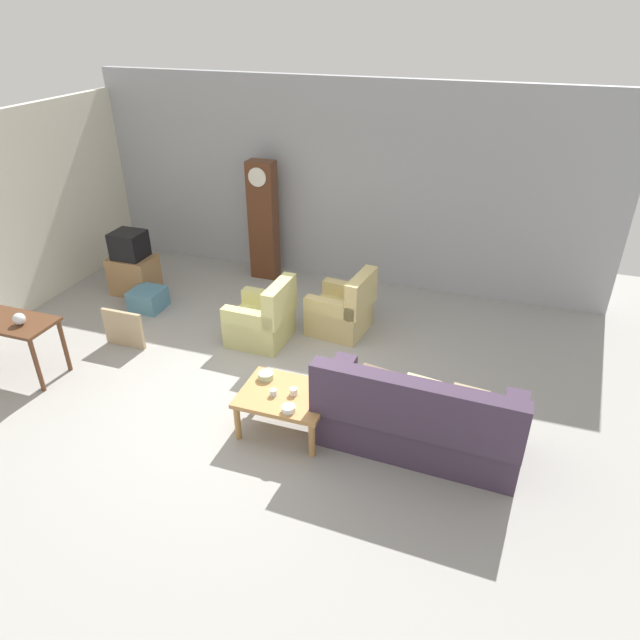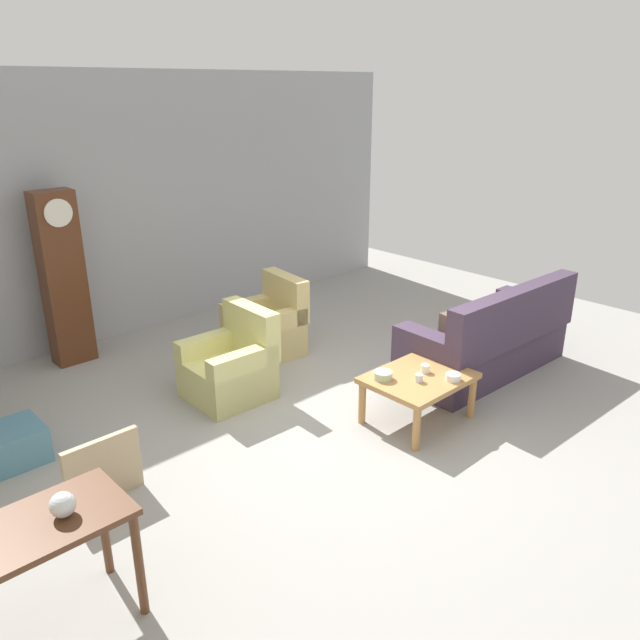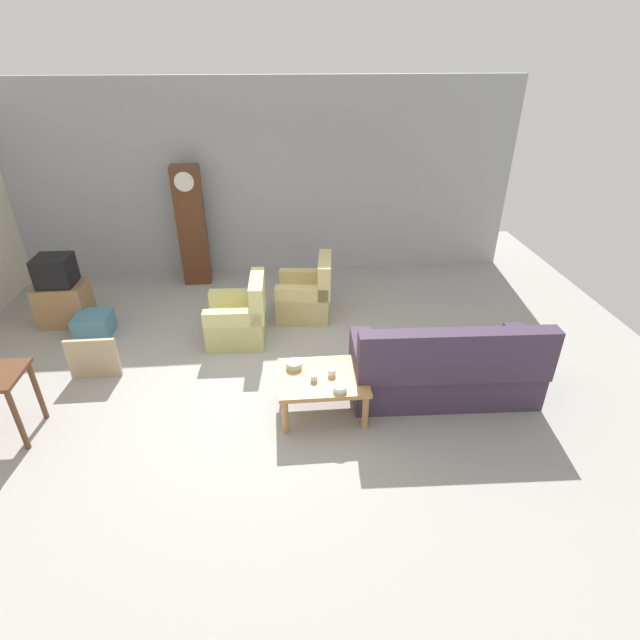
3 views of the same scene
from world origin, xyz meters
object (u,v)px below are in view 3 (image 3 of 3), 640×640
Objects in this scene: armchair_olive_far at (307,296)px; framed_picture_leaning at (93,359)px; grandfather_clock at (192,226)px; couch_floral at (445,370)px; tv_crt at (55,271)px; bowl_shallow_green at (294,365)px; coffee_table_wood at (323,381)px; cup_blue_rimmed at (314,378)px; storage_box_blue at (94,325)px; bowl_white_stacked at (340,388)px; tv_stand_cabinet at (64,303)px; cup_white_porcelain at (332,372)px; armchair_olive_near at (239,319)px.

armchair_olive_far reaches higher than framed_picture_leaning.
grandfather_clock is at bearing 71.64° from framed_picture_leaning.
couch_floral is 4.44× the size of tv_crt.
armchair_olive_far reaches higher than bowl_shallow_green.
couch_floral is 3.55× the size of framed_picture_leaning.
grandfather_clock is at bearing 35.84° from tv_crt.
cup_blue_rimmed is (-0.10, -0.07, 0.10)m from coffee_table_wood.
bowl_white_stacked is (3.20, -2.19, 0.34)m from storage_box_blue.
grandfather_clock is 2.90× the size of tv_stand_cabinet.
cup_white_porcelain is 0.60× the size of bowl_white_stacked.
cup_white_porcelain reaches higher than bowl_shallow_green.
cup_blue_rimmed is (-1.52, -0.22, 0.15)m from couch_floral.
tv_crt is at bearing -144.16° from grandfather_clock.
armchair_olive_far is at bearing 82.41° from bowl_shallow_green.
bowl_shallow_green is at bearing -16.04° from framed_picture_leaning.
coffee_table_wood is 5.47× the size of bowl_shallow_green.
tv_stand_cabinet is 1.69m from framed_picture_leaning.
armchair_olive_near is 1.35× the size of tv_stand_cabinet.
cup_blue_rimmed is at bearing -64.99° from grandfather_clock.
tv_crt is 4.56m from bowl_white_stacked.
armchair_olive_near is 1.92× the size of tv_crt.
armchair_olive_far reaches higher than cup_blue_rimmed.
framed_picture_leaning is (0.84, -1.46, -0.04)m from tv_stand_cabinet.
tv_crt is at bearing 119.87° from framed_picture_leaning.
framed_picture_leaning reaches higher than coffee_table_wood.
couch_floral is 3.14× the size of tv_stand_cabinet.
armchair_olive_near is 5.24× the size of bowl_shallow_green.
grandfather_clock is at bearing 115.01° from cup_blue_rimmed.
grandfather_clock is 3.29× the size of framed_picture_leaning.
bowl_shallow_green is at bearing 127.69° from cup_blue_rimmed.
framed_picture_leaning is (-2.72, 0.88, -0.13)m from coffee_table_wood.
armchair_olive_far is 2.35m from grandfather_clock.
armchair_olive_far is at bearing -37.19° from grandfather_clock.
tv_stand_cabinet is at bearing -144.16° from grandfather_clock.
tv_crt reaches higher than armchair_olive_near.
armchair_olive_far is at bearing 32.56° from armchair_olive_near.
framed_picture_leaning is 4.23× the size of bowl_white_stacked.
cup_white_porcelain is (2.82, -0.87, 0.24)m from framed_picture_leaning.
tv_crt is 1.03× the size of storage_box_blue.
grandfather_clock reaches higher than tv_stand_cabinet.
bowl_shallow_green reaches higher than bowl_white_stacked.
tv_stand_cabinet is at bearing 146.64° from coffee_table_wood.
armchair_olive_far is 2.09m from bowl_shallow_green.
armchair_olive_far is 2.33m from cup_blue_rimmed.
bowl_shallow_green is at bearing -66.09° from grandfather_clock.
grandfather_clock is 26.82× the size of cup_blue_rimmed.
grandfather_clock is (-3.23, 3.46, 0.64)m from couch_floral.
bowl_white_stacked is 0.81× the size of bowl_shallow_green.
armchair_olive_far is at bearing 124.46° from couch_floral.
tv_stand_cabinet is (-2.57, 0.72, 0.00)m from armchair_olive_near.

